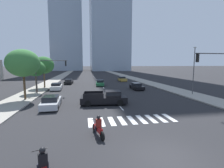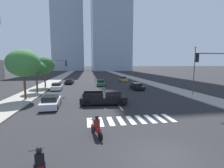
# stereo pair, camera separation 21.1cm
# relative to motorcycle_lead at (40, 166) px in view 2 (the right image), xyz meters

# --- Properties ---
(ground_plane) EXTENTS (800.00, 800.00, 0.00)m
(ground_plane) POSITION_rel_motorcycle_lead_xyz_m (5.92, 0.61, -0.58)
(ground_plane) COLOR #232326
(sidewalk_east) EXTENTS (4.00, 260.00, 0.15)m
(sidewalk_east) POSITION_rel_motorcycle_lead_xyz_m (18.69, 30.61, -0.51)
(sidewalk_east) COLOR gray
(sidewalk_east) RESTS_ON ground
(sidewalk_west) EXTENTS (4.00, 260.00, 0.15)m
(sidewalk_west) POSITION_rel_motorcycle_lead_xyz_m (-6.85, 30.61, -0.51)
(sidewalk_west) COLOR gray
(sidewalk_west) RESTS_ON ground
(crosswalk_near) EXTENTS (7.65, 2.27, 0.01)m
(crosswalk_near) POSITION_rel_motorcycle_lead_xyz_m (5.92, 6.57, -0.58)
(crosswalk_near) COLOR silver
(crosswalk_near) RESTS_ON ground
(lane_divider_center) EXTENTS (0.14, 50.00, 0.01)m
(lane_divider_center) POSITION_rel_motorcycle_lead_xyz_m (5.92, 34.57, -0.58)
(lane_divider_center) COLOR silver
(lane_divider_center) RESTS_ON ground
(motorcycle_lead) EXTENTS (1.08, 2.12, 1.49)m
(motorcycle_lead) POSITION_rel_motorcycle_lead_xyz_m (0.00, 0.00, 0.00)
(motorcycle_lead) COLOR black
(motorcycle_lead) RESTS_ON ground
(motorcycle_trailing) EXTENTS (0.86, 2.06, 1.49)m
(motorcycle_trailing) POSITION_rel_motorcycle_lead_xyz_m (2.70, 3.81, 0.00)
(motorcycle_trailing) COLOR black
(motorcycle_trailing) RESTS_ON ground
(pickup_truck) EXTENTS (5.71, 2.51, 1.67)m
(pickup_truck) POSITION_rel_motorcycle_lead_xyz_m (4.46, 12.55, 0.23)
(pickup_truck) COLOR black
(pickup_truck) RESTS_ON ground
(sedan_green_0) EXTENTS (2.04, 4.65, 1.35)m
(sedan_green_0) POSITION_rel_motorcycle_lead_xyz_m (5.50, 30.08, 0.03)
(sedan_green_0) COLOR #1E6038
(sedan_green_0) RESTS_ON ground
(sedan_silver_1) EXTENTS (1.99, 4.77, 1.35)m
(sedan_silver_1) POSITION_rel_motorcycle_lead_xyz_m (-1.88, 12.28, 0.04)
(sedan_silver_1) COLOR #B7BABF
(sedan_silver_1) RESTS_ON ground
(sedan_black_2) EXTENTS (1.76, 4.55, 1.25)m
(sedan_black_2) POSITION_rel_motorcycle_lead_xyz_m (12.02, 23.44, -0.00)
(sedan_black_2) COLOR black
(sedan_black_2) RESTS_ON ground
(sedan_white_3) EXTENTS (2.06, 4.52, 1.31)m
(sedan_white_3) POSITION_rel_motorcycle_lead_xyz_m (-3.33, 25.62, 0.03)
(sedan_white_3) COLOR silver
(sedan_white_3) RESTS_ON ground
(sedan_gold_4) EXTENTS (1.94, 4.33, 1.29)m
(sedan_gold_4) POSITION_rel_motorcycle_lead_xyz_m (12.87, 38.93, 0.02)
(sedan_gold_4) COLOR #B28E38
(sedan_gold_4) RESTS_ON ground
(sedan_black_5) EXTENTS (2.00, 4.80, 1.21)m
(sedan_black_5) POSITION_rel_motorcycle_lead_xyz_m (-1.79, 34.83, -0.02)
(sedan_black_5) COLOR black
(sedan_black_5) RESTS_ON ground
(traffic_signal_near) EXTENTS (5.04, 0.28, 6.24)m
(traffic_signal_near) POSITION_rel_motorcycle_lead_xyz_m (16.06, 8.21, 3.86)
(traffic_signal_near) COLOR #333335
(traffic_signal_near) RESTS_ON sidewalk_east
(traffic_signal_far) EXTENTS (5.21, 0.28, 5.72)m
(traffic_signal_far) POSITION_rel_motorcycle_lead_xyz_m (-3.78, 20.95, 3.53)
(traffic_signal_far) COLOR #333335
(traffic_signal_far) RESTS_ON sidewalk_west
(street_lamp_east) EXTENTS (0.50, 0.24, 7.43)m
(street_lamp_east) POSITION_rel_motorcycle_lead_xyz_m (18.99, 16.33, 3.88)
(street_lamp_east) COLOR #3F3F42
(street_lamp_east) RESTS_ON sidewalk_east
(street_tree_nearest) EXTENTS (4.28, 4.28, 6.71)m
(street_tree_nearest) POSITION_rel_motorcycle_lead_xyz_m (-6.05, 16.68, 4.44)
(street_tree_nearest) COLOR #4C3823
(street_tree_nearest) RESTS_ON sidewalk_west
(street_tree_second) EXTENTS (3.10, 3.10, 5.36)m
(street_tree_second) POSITION_rel_motorcycle_lead_xyz_m (-6.05, 22.41, 3.59)
(street_tree_second) COLOR #4C3823
(street_tree_second) RESTS_ON sidewalk_west
(street_tree_third) EXTENTS (4.07, 4.07, 6.29)m
(street_tree_third) POSITION_rel_motorcycle_lead_xyz_m (-6.05, 28.27, 4.11)
(street_tree_third) COLOR #4C3823
(street_tree_third) RESTS_ON sidewalk_west
(office_tower_left_skyline) EXTENTS (22.98, 25.49, 113.12)m
(office_tower_left_skyline) POSITION_rel_motorcycle_lead_xyz_m (-9.72, 129.65, 49.67)
(office_tower_left_skyline) COLOR #8C9EB2
(office_tower_left_skyline) RESTS_ON ground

